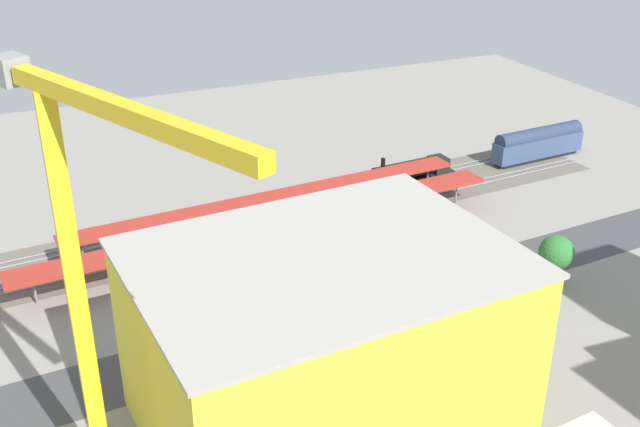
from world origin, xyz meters
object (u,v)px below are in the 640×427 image
object	(u,v)px
parked_car_3	(387,281)
street_tree_2	(328,313)
platform_canopy_near	(271,222)
passenger_coach	(538,143)
parked_car_1	(467,261)
parked_car_5	(289,305)
construction_building	(324,345)
platform_canopy_far	(272,198)
parked_car_2	(425,272)
parked_car_0	(511,252)
parked_car_4	(338,292)
parked_car_6	(241,315)
street_tree_1	(556,253)
traffic_light	(432,238)
locomotive	(414,171)
street_tree_0	(398,296)
box_truck_0	(361,285)
tower_crane	(88,273)

from	to	relation	value
parked_car_3	street_tree_2	world-z (taller)	street_tree_2
platform_canopy_near	passenger_coach	bearing A→B (deg)	-167.85
parked_car_1	parked_car_5	distance (m)	25.26
platform_canopy_near	construction_building	distance (m)	36.58
platform_canopy_far	passenger_coach	size ratio (longest dim) A/B	3.31
parked_car_2	parked_car_5	world-z (taller)	parked_car_2
parked_car_0	construction_building	distance (m)	42.26
parked_car_3	platform_canopy_near	bearing A→B (deg)	-59.23
parked_car_1	parked_car_2	distance (m)	6.45
parked_car_3	parked_car_2	bearing A→B (deg)	-179.89
parked_car_4	parked_car_5	distance (m)	6.60
parked_car_6	street_tree_1	size ratio (longest dim) A/B	0.63
street_tree_1	traffic_light	bearing A→B (deg)	-36.98
locomotive	parked_car_1	bearing A→B (deg)	73.61
parked_car_0	street_tree_0	bearing A→B (deg)	20.93
parked_car_0	locomotive	bearing A→B (deg)	-92.34
parked_car_3	street_tree_1	xyz separation A→B (m)	(-19.25, 8.06, 3.70)
platform_canopy_near	street_tree_1	bearing A→B (deg)	140.31
parked_car_1	street_tree_1	size ratio (longest dim) A/B	0.72
parked_car_3	street_tree_1	bearing A→B (deg)	157.29
box_truck_0	street_tree_1	world-z (taller)	street_tree_1
parked_car_3	parked_car_4	bearing A→B (deg)	-1.79
parked_car_5	parked_car_6	size ratio (longest dim) A/B	1.05
platform_canopy_near	traffic_light	size ratio (longest dim) A/B	9.57
platform_canopy_far	parked_car_5	distance (m)	23.61
parked_car_0	parked_car_5	world-z (taller)	parked_car_5
parked_car_5	construction_building	world-z (taller)	construction_building
platform_canopy_near	construction_building	xyz separation A→B (m)	(8.35, 35.27, 4.95)
platform_canopy_far	parked_car_0	size ratio (longest dim) A/B	13.04
locomotive	parked_car_3	xyz separation A→B (m)	(20.02, 27.38, -1.12)
box_truck_0	traffic_light	world-z (taller)	traffic_light
street_tree_2	parked_car_0	bearing A→B (deg)	-165.26
parked_car_4	street_tree_0	xyz separation A→B (m)	(-3.15, 8.87, 3.64)
passenger_coach	parked_car_5	distance (m)	64.58
platform_canopy_far	locomotive	distance (m)	27.18
platform_canopy_near	tower_crane	xyz separation A→B (m)	(27.82, 36.66, 17.85)
parked_car_0	parked_car_1	world-z (taller)	parked_car_1
platform_canopy_near	street_tree_0	size ratio (longest dim) A/B	9.88
parked_car_6	street_tree_2	distance (m)	11.55
parked_car_1	street_tree_0	distance (m)	18.18
construction_building	parked_car_1	bearing A→B (deg)	-149.76
parked_car_2	traffic_light	xyz separation A→B (m)	(-1.51, -1.11, 3.99)
platform_canopy_far	street_tree_0	bearing A→B (deg)	95.64
construction_building	box_truck_0	world-z (taller)	construction_building
platform_canopy_far	passenger_coach	world-z (taller)	passenger_coach
construction_building	street_tree_1	size ratio (longest dim) A/B	4.81
parked_car_1	parked_car_4	size ratio (longest dim) A/B	1.14
platform_canopy_near	parked_car_1	size ratio (longest dim) A/B	14.47
parked_car_6	street_tree_2	world-z (taller)	street_tree_2
box_truck_0	traffic_light	xyz separation A→B (m)	(-11.17, -1.99, 3.04)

